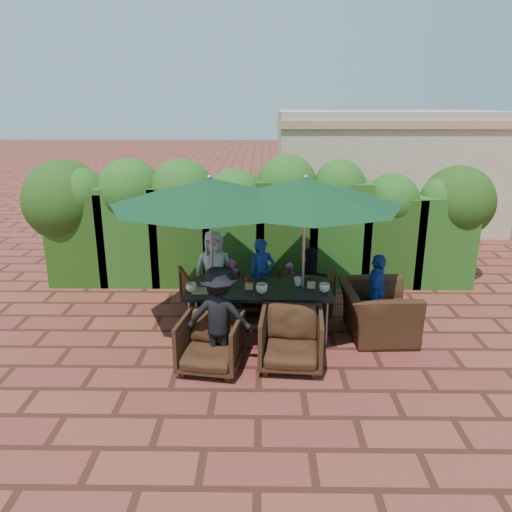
{
  "coord_description": "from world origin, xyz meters",
  "views": [
    {
      "loc": [
        0.04,
        -7.12,
        3.47
      ],
      "look_at": [
        -0.06,
        0.4,
        1.12
      ],
      "focal_mm": 35.0,
      "sensor_mm": 36.0,
      "label": 1
    }
  ],
  "objects_px": {
    "chair_far_right": "(309,289)",
    "chair_near_left": "(210,341)",
    "umbrella_left": "(210,192)",
    "umbrella_right": "(305,192)",
    "chair_far_left": "(208,288)",
    "chair_far_mid": "(261,288)",
    "chair_end_right": "(377,303)",
    "chair_near_right": "(291,337)",
    "dining_table": "(258,293)"
  },
  "relations": [
    {
      "from": "chair_near_left",
      "to": "chair_near_right",
      "type": "xyz_separation_m",
      "value": [
        1.08,
        0.09,
        0.02
      ]
    },
    {
      "from": "umbrella_left",
      "to": "umbrella_right",
      "type": "relative_size",
      "value": 1.03
    },
    {
      "from": "umbrella_right",
      "to": "chair_near_right",
      "type": "distance_m",
      "value": 2.08
    },
    {
      "from": "chair_end_right",
      "to": "chair_near_left",
      "type": "bearing_deg",
      "value": 110.79
    },
    {
      "from": "dining_table",
      "to": "chair_far_left",
      "type": "xyz_separation_m",
      "value": [
        -0.87,
        0.86,
        -0.25
      ]
    },
    {
      "from": "dining_table",
      "to": "chair_near_left",
      "type": "xyz_separation_m",
      "value": [
        -0.63,
        -1.06,
        -0.27
      ]
    },
    {
      "from": "umbrella_left",
      "to": "chair_far_right",
      "type": "xyz_separation_m",
      "value": [
        1.56,
        0.79,
        -1.79
      ]
    },
    {
      "from": "chair_far_right",
      "to": "dining_table",
      "type": "bearing_deg",
      "value": 56.92
    },
    {
      "from": "dining_table",
      "to": "chair_near_left",
      "type": "bearing_deg",
      "value": -120.75
    },
    {
      "from": "chair_far_right",
      "to": "chair_far_left",
      "type": "bearing_deg",
      "value": 11.79
    },
    {
      "from": "chair_far_left",
      "to": "chair_far_right",
      "type": "bearing_deg",
      "value": 158.78
    },
    {
      "from": "dining_table",
      "to": "chair_far_mid",
      "type": "distance_m",
      "value": 1.03
    },
    {
      "from": "umbrella_left",
      "to": "chair_near_left",
      "type": "xyz_separation_m",
      "value": [
        0.07,
        -1.11,
        -1.81
      ]
    },
    {
      "from": "umbrella_right",
      "to": "dining_table",
      "type": "bearing_deg",
      "value": -173.62
    },
    {
      "from": "dining_table",
      "to": "umbrella_right",
      "type": "relative_size",
      "value": 0.77
    },
    {
      "from": "chair_far_left",
      "to": "chair_far_mid",
      "type": "height_order",
      "value": "chair_far_left"
    },
    {
      "from": "chair_near_left",
      "to": "chair_near_right",
      "type": "height_order",
      "value": "chair_near_right"
    },
    {
      "from": "chair_near_left",
      "to": "chair_near_right",
      "type": "distance_m",
      "value": 1.09
    },
    {
      "from": "chair_near_left",
      "to": "chair_end_right",
      "type": "height_order",
      "value": "chair_end_right"
    },
    {
      "from": "umbrella_right",
      "to": "chair_near_left",
      "type": "bearing_deg",
      "value": -138.94
    },
    {
      "from": "umbrella_right",
      "to": "chair_far_right",
      "type": "height_order",
      "value": "umbrella_right"
    },
    {
      "from": "chair_near_left",
      "to": "chair_end_right",
      "type": "xyz_separation_m",
      "value": [
        2.44,
        1.05,
        0.12
      ]
    },
    {
      "from": "chair_far_right",
      "to": "chair_near_left",
      "type": "xyz_separation_m",
      "value": [
        -1.49,
        -1.9,
        -0.02
      ]
    },
    {
      "from": "chair_far_left",
      "to": "chair_far_right",
      "type": "relative_size",
      "value": 0.99
    },
    {
      "from": "umbrella_left",
      "to": "chair_end_right",
      "type": "distance_m",
      "value": 3.03
    },
    {
      "from": "chair_far_right",
      "to": "chair_near_right",
      "type": "xyz_separation_m",
      "value": [
        -0.41,
        -1.81,
        0.0
      ]
    },
    {
      "from": "umbrella_left",
      "to": "chair_far_mid",
      "type": "bearing_deg",
      "value": 51.75
    },
    {
      "from": "umbrella_left",
      "to": "chair_far_right",
      "type": "bearing_deg",
      "value": 26.95
    },
    {
      "from": "chair_near_right",
      "to": "chair_end_right",
      "type": "bearing_deg",
      "value": 39.84
    },
    {
      "from": "umbrella_right",
      "to": "chair_far_left",
      "type": "relative_size",
      "value": 3.37
    },
    {
      "from": "chair_far_mid",
      "to": "chair_near_left",
      "type": "relative_size",
      "value": 0.92
    },
    {
      "from": "umbrella_right",
      "to": "chair_near_right",
      "type": "height_order",
      "value": "umbrella_right"
    },
    {
      "from": "chair_end_right",
      "to": "chair_far_mid",
      "type": "bearing_deg",
      "value": 58.29
    },
    {
      "from": "chair_near_left",
      "to": "chair_end_right",
      "type": "relative_size",
      "value": 0.68
    },
    {
      "from": "umbrella_left",
      "to": "chair_far_left",
      "type": "bearing_deg",
      "value": 101.74
    },
    {
      "from": "umbrella_right",
      "to": "chair_far_right",
      "type": "relative_size",
      "value": 3.34
    },
    {
      "from": "chair_far_right",
      "to": "chair_end_right",
      "type": "height_order",
      "value": "chair_end_right"
    },
    {
      "from": "chair_far_mid",
      "to": "dining_table",
      "type": "bearing_deg",
      "value": 87.53
    },
    {
      "from": "chair_far_left",
      "to": "chair_far_right",
      "type": "xyz_separation_m",
      "value": [
        1.73,
        -0.02,
        0.0
      ]
    },
    {
      "from": "umbrella_right",
      "to": "chair_far_mid",
      "type": "height_order",
      "value": "umbrella_right"
    },
    {
      "from": "chair_far_right",
      "to": "chair_end_right",
      "type": "bearing_deg",
      "value": 150.65
    },
    {
      "from": "dining_table",
      "to": "chair_near_right",
      "type": "distance_m",
      "value": 1.1
    },
    {
      "from": "chair_far_mid",
      "to": "chair_near_right",
      "type": "bearing_deg",
      "value": 101.59
    },
    {
      "from": "chair_near_left",
      "to": "chair_end_right",
      "type": "distance_m",
      "value": 2.66
    },
    {
      "from": "chair_far_right",
      "to": "chair_end_right",
      "type": "distance_m",
      "value": 1.28
    },
    {
      "from": "umbrella_left",
      "to": "chair_far_right",
      "type": "distance_m",
      "value": 2.5
    },
    {
      "from": "chair_near_right",
      "to": "chair_far_left",
      "type": "bearing_deg",
      "value": 130.45
    },
    {
      "from": "umbrella_left",
      "to": "chair_near_right",
      "type": "relative_size",
      "value": 3.42
    },
    {
      "from": "chair_far_left",
      "to": "chair_end_right",
      "type": "height_order",
      "value": "chair_end_right"
    },
    {
      "from": "dining_table",
      "to": "umbrella_right",
      "type": "height_order",
      "value": "umbrella_right"
    }
  ]
}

